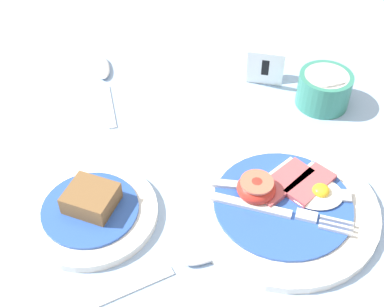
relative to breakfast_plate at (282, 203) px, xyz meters
The scene contains 7 objects.
ground_plane 0.11m from the breakfast_plate, 165.64° to the right, with size 3.00×3.00×0.00m, color #93B2DB.
breakfast_plate is the anchor object (origin of this frame).
bread_plate 0.25m from the breakfast_plate, behind, with size 0.18×0.18×0.04m.
sugar_cup 0.24m from the breakfast_plate, 71.69° to the left, with size 0.08×0.08×0.06m.
number_card 0.28m from the breakfast_plate, 93.55° to the left, with size 0.07×0.05×0.07m.
teaspoon_by_saucer 0.39m from the breakfast_plate, 137.65° to the left, with size 0.07×0.19×0.01m.
teaspoon_near_cup 0.15m from the breakfast_plate, 140.39° to the right, with size 0.17×0.12×0.01m.
Camera 1 is at (0.01, -0.44, 0.56)m, focal length 50.00 mm.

